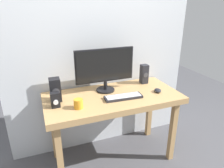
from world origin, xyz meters
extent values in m
plane|color=#4C4C51|center=(0.00, 0.00, 0.00)|extent=(6.00, 6.00, 0.00)
cube|color=silver|center=(0.00, 0.36, 1.50)|extent=(2.06, 0.04, 3.00)
cube|color=tan|center=(0.00, 0.00, 0.73)|extent=(1.32, 0.64, 0.06)
cube|color=tan|center=(-0.58, -0.24, 0.35)|extent=(0.05, 0.05, 0.70)
cube|color=tan|center=(0.58, -0.24, 0.35)|extent=(0.05, 0.05, 0.70)
cube|color=tan|center=(-0.58, 0.24, 0.35)|extent=(0.05, 0.05, 0.70)
cube|color=tan|center=(0.58, 0.24, 0.35)|extent=(0.05, 0.05, 0.70)
cylinder|color=black|center=(-0.03, 0.14, 0.76)|extent=(0.19, 0.19, 0.02)
cylinder|color=black|center=(-0.03, 0.14, 0.82)|extent=(0.04, 0.04, 0.10)
cube|color=black|center=(-0.03, 0.15, 1.02)|extent=(0.60, 0.02, 0.34)
cube|color=black|center=(-0.03, 0.13, 1.02)|extent=(0.57, 0.01, 0.31)
cube|color=#232328|center=(0.07, -0.10, 0.77)|extent=(0.37, 0.14, 0.02)
cube|color=silver|center=(0.07, -0.10, 0.78)|extent=(0.34, 0.11, 0.00)
ellipsoid|color=#232328|center=(0.45, -0.09, 0.77)|extent=(0.09, 0.10, 0.04)
cube|color=#232328|center=(0.44, 0.19, 0.86)|extent=(0.08, 0.08, 0.21)
cylinder|color=#3F3F44|center=(0.44, 0.15, 0.86)|extent=(0.05, 0.00, 0.05)
cube|color=black|center=(-0.53, 0.08, 0.86)|extent=(0.09, 0.10, 0.22)
cylinder|color=#3F3F44|center=(-0.53, 0.03, 0.86)|extent=(0.07, 0.00, 0.07)
cube|color=black|center=(-0.55, -0.05, 0.82)|extent=(0.08, 0.06, 0.13)
cylinder|color=silver|center=(-0.55, -0.08, 0.82)|extent=(0.04, 0.01, 0.04)
cylinder|color=orange|center=(-0.37, -0.14, 0.80)|extent=(0.08, 0.08, 0.08)
camera|label=1|loc=(-0.66, -1.71, 1.61)|focal=33.16mm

